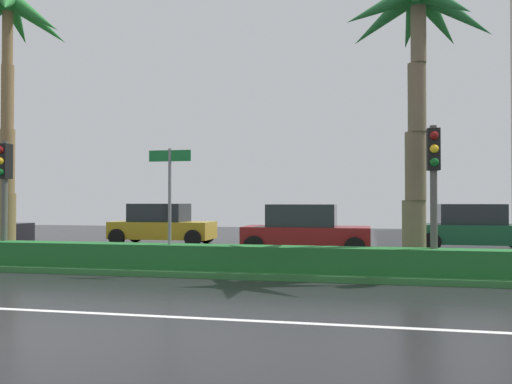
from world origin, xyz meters
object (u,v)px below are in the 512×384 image
palm_tree_mid_left (7,38)px  traffic_signal_median_right (434,172)px  traffic_signal_median_left (4,179)px  car_in_traffic_fourth (473,228)px  palm_tree_centre_left (418,43)px  car_in_traffic_second (162,225)px  car_in_traffic_third (305,230)px  street_name_sign (170,191)px

palm_tree_mid_left → traffic_signal_median_right: (12.00, -1.13, -4.18)m
traffic_signal_median_left → car_in_traffic_fourth: (13.62, 8.30, -1.61)m
palm_tree_centre_left → car_in_traffic_second: bearing=142.7°
traffic_signal_median_left → car_in_traffic_third: size_ratio=0.77×
palm_tree_mid_left → car_in_traffic_fourth: 17.13m
palm_tree_centre_left → car_in_traffic_third: (-3.34, 4.46, -4.95)m
street_name_sign → car_in_traffic_second: street_name_sign is taller
traffic_signal_median_left → car_in_traffic_second: traffic_signal_median_left is taller
palm_tree_mid_left → palm_tree_centre_left: (11.75, -0.15, -0.91)m
palm_tree_mid_left → car_in_traffic_third: bearing=27.2°
car_in_traffic_second → palm_tree_centre_left: bearing=-37.3°
traffic_signal_median_right → car_in_traffic_fourth: size_ratio=0.80×
car_in_traffic_third → car_in_traffic_fourth: same height
palm_tree_mid_left → car_in_traffic_fourth: palm_tree_mid_left is taller
traffic_signal_median_left → street_name_sign: traffic_signal_median_left is taller
traffic_signal_median_right → car_in_traffic_fourth: traffic_signal_median_right is taller
street_name_sign → traffic_signal_median_right: bearing=1.6°
palm_tree_centre_left → street_name_sign: size_ratio=2.46×
street_name_sign → car_in_traffic_third: street_name_sign is taller
street_name_sign → palm_tree_mid_left: bearing=167.1°
car_in_traffic_fourth → traffic_signal_median_right: bearing=-105.9°
car_in_traffic_third → car_in_traffic_fourth: size_ratio=1.00×
car_in_traffic_second → car_in_traffic_third: same height
traffic_signal_median_right → car_in_traffic_fourth: bearing=74.1°
palm_tree_mid_left → car_in_traffic_second: size_ratio=1.91×
palm_tree_mid_left → car_in_traffic_third: (8.41, 4.32, -5.86)m
palm_tree_mid_left → traffic_signal_median_right: bearing=-5.4°
car_in_traffic_second → car_in_traffic_third: size_ratio=1.00×
palm_tree_mid_left → traffic_signal_median_left: bearing=-54.3°
car_in_traffic_fourth → palm_tree_centre_left: bearing=-109.7°
car_in_traffic_second → car_in_traffic_third: bearing=-24.9°
palm_tree_centre_left → street_name_sign: 7.21m
palm_tree_mid_left → street_name_sign: (5.67, -1.30, -4.61)m
car_in_traffic_second → car_in_traffic_fourth: same height
traffic_signal_median_right → street_name_sign: bearing=-178.4°
traffic_signal_median_left → car_in_traffic_second: 8.61m
palm_tree_mid_left → traffic_signal_median_right: palm_tree_mid_left is taller
street_name_sign → car_in_traffic_fourth: 12.26m
traffic_signal_median_left → car_in_traffic_second: bearing=81.9°
palm_tree_centre_left → traffic_signal_median_left: palm_tree_centre_left is taller
palm_tree_centre_left → traffic_signal_median_right: bearing=-75.7°
street_name_sign → car_in_traffic_third: 6.38m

